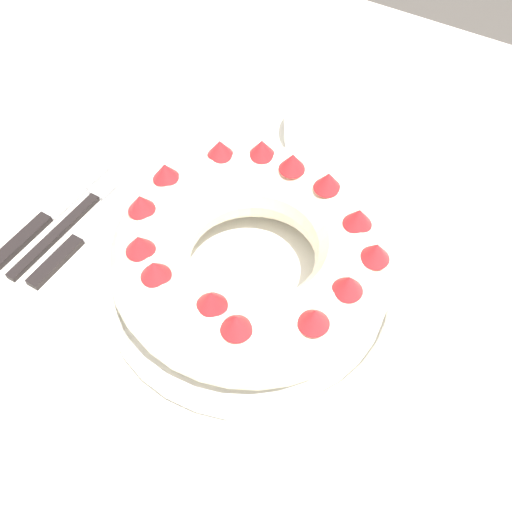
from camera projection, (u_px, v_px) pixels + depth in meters
name	position (u px, v px, depth m)	size (l,w,h in m)	color
ground_plane	(258.00, 490.00, 1.27)	(8.00, 8.00, 0.00)	#4C4742
dining_table	(259.00, 320.00, 0.71)	(1.59, 1.15, 0.78)	silver
serving_dish	(256.00, 285.00, 0.63)	(0.31, 0.31, 0.02)	white
bundt_cake	(256.00, 255.00, 0.59)	(0.28, 0.28, 0.10)	beige
fork	(80.00, 211.00, 0.70)	(0.02, 0.20, 0.01)	black
serving_knife	(45.00, 219.00, 0.70)	(0.02, 0.21, 0.01)	black
cake_knife	(77.00, 241.00, 0.68)	(0.02, 0.17, 0.01)	black
side_bowl	(337.00, 130.00, 0.77)	(0.14, 0.14, 0.03)	white
napkin	(487.00, 438.00, 0.54)	(0.18, 0.12, 0.00)	white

